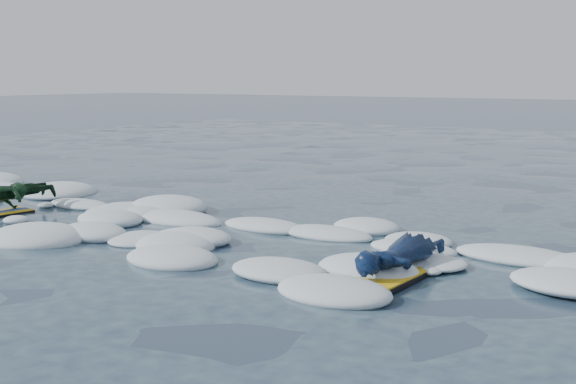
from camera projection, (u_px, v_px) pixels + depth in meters
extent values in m
plane|color=#192A3C|center=(143.00, 246.00, 8.35)|extent=(120.00, 120.00, 0.00)
cube|color=black|center=(388.00, 278.00, 6.93)|extent=(0.59, 0.97, 0.05)
cube|color=yellow|center=(389.00, 274.00, 6.93)|extent=(0.56, 0.95, 0.02)
imported|color=navy|center=(399.00, 255.00, 7.11)|extent=(0.63, 1.44, 0.34)
cube|color=black|center=(4.00, 213.00, 10.21)|extent=(0.53, 0.80, 0.04)
cube|color=yellow|center=(4.00, 212.00, 10.21)|extent=(0.51, 0.79, 0.01)
cube|color=#1746B0|center=(4.00, 211.00, 10.21)|extent=(0.25, 0.72, 0.00)
imported|color=#0E3515|center=(15.00, 197.00, 10.35)|extent=(0.80, 1.22, 0.42)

